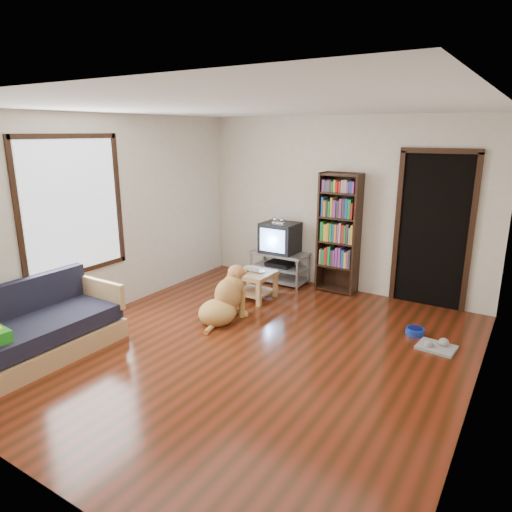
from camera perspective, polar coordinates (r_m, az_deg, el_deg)
The scene contains 17 objects.
ground at distance 5.26m, azimuth -0.62°, elevation -11.51°, with size 5.00×5.00×0.00m, color #612010.
ceiling at distance 4.70m, azimuth -0.72°, elevation 18.08°, with size 5.00×5.00×0.00m, color white.
wall_back at distance 7.01m, azimuth 10.57°, elevation 6.25°, with size 4.50×4.50×0.00m, color silver.
wall_front at distance 3.12m, azimuth -26.65°, elevation -6.54°, with size 4.50×4.50×0.00m, color silver.
wall_left at distance 6.30m, azimuth -18.18°, elevation 4.75°, with size 5.00×5.00×0.00m, color silver.
wall_right at distance 4.09m, azimuth 26.84°, elevation -1.58°, with size 5.00×5.00×0.00m, color silver.
laptop at distance 6.59m, azimuth -0.44°, elevation -1.98°, with size 0.33×0.21×0.03m, color #B5B4B9.
dog_bowl at distance 5.90m, azimuth 19.25°, elevation -8.89°, with size 0.22×0.22×0.08m, color navy.
grey_rag at distance 5.64m, azimuth 21.63°, elevation -10.57°, with size 0.40×0.32×0.03m, color #999999.
window at distance 5.96m, azimuth -21.92°, elevation 5.78°, with size 0.03×1.46×1.70m.
doorway at distance 6.65m, azimuth 21.28°, elevation 3.40°, with size 1.03×0.05×2.19m.
tv_stand at distance 7.39m, azimuth 2.97°, elevation -1.24°, with size 0.90×0.45×0.50m.
crt_tv at distance 7.29m, azimuth 3.11°, elevation 2.38°, with size 0.55×0.52×0.58m.
bookshelf at distance 6.90m, azimuth 10.35°, elevation 3.59°, with size 0.60×0.30×1.80m.
sofa at distance 5.53m, azimuth -25.79°, elevation -8.77°, with size 0.80×1.80×0.80m.
coffee_table at distance 6.66m, azimuth -0.30°, elevation -3.01°, with size 0.55×0.55×0.40m.
dog at distance 5.90m, azimuth -3.91°, elevation -5.59°, with size 0.57×0.91×0.74m.
Camera 1 is at (2.55, -3.94, 2.37)m, focal length 32.00 mm.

